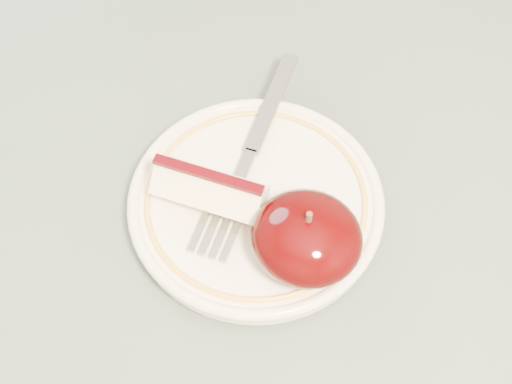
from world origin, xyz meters
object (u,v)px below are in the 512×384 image
at_px(table, 140,240).
at_px(apple_half, 306,238).
at_px(plate, 256,202).
at_px(fork, 250,153).

xyz_separation_m(table, apple_half, (0.15, -0.01, 0.13)).
bearing_deg(plate, apple_half, -30.45).
height_order(apple_half, fork, apple_half).
distance_m(table, apple_half, 0.20).
bearing_deg(fork, table, 116.35).
bearing_deg(plate, table, -171.37).
xyz_separation_m(plate, apple_half, (0.05, -0.03, 0.03)).
height_order(table, apple_half, apple_half).
bearing_deg(apple_half, table, 175.28).
bearing_deg(table, apple_half, -4.72).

